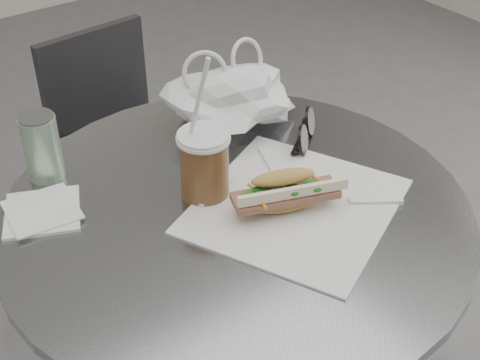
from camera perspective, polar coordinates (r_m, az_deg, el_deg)
cafe_table at (r=1.26m, az=-0.30°, el=-12.07°), size 0.76×0.76×0.74m
chair_far at (r=1.84m, az=-9.05°, el=-0.29°), size 0.38×0.40×0.72m
sandwich_paper at (r=1.08m, az=4.71°, el=-2.20°), size 0.41×0.40×0.00m
banh_mi at (r=1.05m, az=3.81°, el=-1.02°), size 0.22×0.15×0.07m
iced_coffee at (r=1.07m, az=-3.08°, el=1.42°), size 0.09×0.09×0.25m
sunglasses at (r=1.22m, az=5.55°, el=4.07°), size 0.11×0.09×0.05m
plastic_bag at (r=1.24m, az=-0.59°, el=6.84°), size 0.25×0.21×0.11m
napkin_stack at (r=1.10m, az=-16.52°, el=-2.59°), size 0.15×0.15×0.01m
drink_can at (r=1.16m, az=-16.55°, el=2.75°), size 0.06×0.06×0.12m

